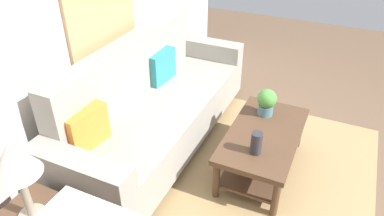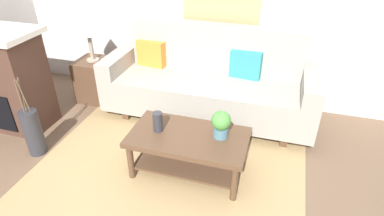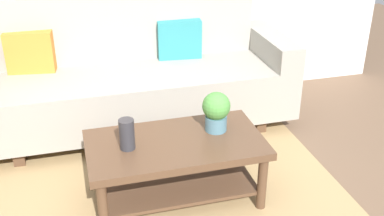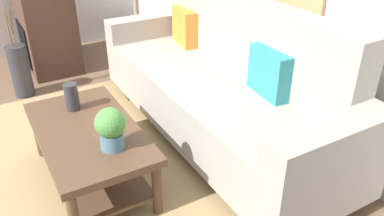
{
  "view_description": "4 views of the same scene",
  "coord_description": "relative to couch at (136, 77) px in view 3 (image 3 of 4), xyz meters",
  "views": [
    {
      "loc": [
        -2.36,
        -0.0,
        2.31
      ],
      "look_at": [
        -0.02,
        1.09,
        0.64
      ],
      "focal_mm": 33.51,
      "sensor_mm": 36.0,
      "label": 1
    },
    {
      "loc": [
        0.92,
        -1.82,
        2.19
      ],
      "look_at": [
        0.13,
        0.82,
        0.52
      ],
      "focal_mm": 30.14,
      "sensor_mm": 36.0,
      "label": 2
    },
    {
      "loc": [
        -0.38,
        -1.99,
        1.93
      ],
      "look_at": [
        0.4,
        0.84,
        0.46
      ],
      "focal_mm": 44.31,
      "sensor_mm": 36.0,
      "label": 3
    },
    {
      "loc": [
        2.36,
        0.01,
        1.76
      ],
      "look_at": [
        0.35,
        1.17,
        0.46
      ],
      "focal_mm": 36.58,
      "sensor_mm": 36.0,
      "label": 4
    }
  ],
  "objects": [
    {
      "name": "throw_pillow_orange",
      "position": [
        -0.79,
        0.12,
        0.25
      ],
      "size": [
        0.37,
        0.17,
        0.32
      ],
      "primitive_type": "cube",
      "rotation": [
        0.0,
        0.0,
        -0.15
      ],
      "color": "orange",
      "rests_on": "couch"
    },
    {
      "name": "area_rug",
      "position": [
        -0.12,
        -1.06,
        -0.43
      ],
      "size": [
        2.61,
        2.04,
        0.01
      ],
      "primitive_type": "cube",
      "color": "#A38456",
      "rests_on": "ground_plane"
    },
    {
      "name": "throw_pillow_teal",
      "position": [
        0.4,
        0.12,
        0.25
      ],
      "size": [
        0.37,
        0.15,
        0.32
      ],
      "primitive_type": "cube",
      "rotation": [
        0.0,
        0.0,
        -0.1
      ],
      "color": "teal",
      "rests_on": "couch"
    },
    {
      "name": "couch",
      "position": [
        0.0,
        0.0,
        0.0
      ],
      "size": [
        2.49,
        0.84,
        1.08
      ],
      "color": "gray",
      "rests_on": "ground_plane"
    },
    {
      "name": "potted_plant_tabletop",
      "position": [
        0.36,
        -1.0,
        0.14
      ],
      "size": [
        0.18,
        0.18,
        0.26
      ],
      "color": "slate",
      "rests_on": "coffee_table"
    },
    {
      "name": "coffee_table",
      "position": [
        0.07,
        -1.07,
        -0.12
      ],
      "size": [
        1.1,
        0.6,
        0.43
      ],
      "color": "#513826",
      "rests_on": "ground_plane"
    },
    {
      "name": "tabletop_vase",
      "position": [
        -0.23,
        -1.08,
        0.09
      ],
      "size": [
        0.09,
        0.09,
        0.19
      ],
      "primitive_type": "cylinder",
      "color": "#2D2D33",
      "rests_on": "coffee_table"
    }
  ]
}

